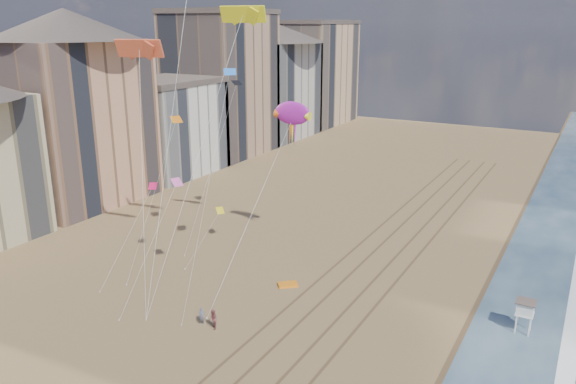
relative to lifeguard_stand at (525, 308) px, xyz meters
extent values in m
plane|color=#42301E|center=(-0.32, 14.01, -2.34)|extent=(260.00, 260.00, 0.00)
cube|color=brown|center=(-20.52, 4.01, -2.34)|extent=(0.28, 120.00, 0.01)
cube|color=brown|center=(-18.12, 4.01, -2.34)|extent=(0.28, 120.00, 0.01)
cube|color=brown|center=(-15.32, 4.01, -2.34)|extent=(0.28, 120.00, 0.01)
cube|color=brown|center=(-13.12, 4.01, -2.34)|extent=(0.28, 120.00, 0.01)
cube|color=tan|center=(-64.82, 8.01, 9.65)|extent=(15.00, 20.00, 24.00)
cone|color=#473D38|center=(-64.82, 8.01, 23.85)|extent=(31.11, 31.11, 4.40)
cube|color=silver|center=(-64.32, 28.01, 5.65)|extent=(14.00, 18.00, 16.00)
cube|color=#473D38|center=(-64.32, 28.01, 14.15)|extent=(14.28, 18.36, 1.00)
cube|color=tan|center=(-65.32, 46.01, 11.65)|extent=(16.00, 20.00, 28.00)
cube|color=#473D38|center=(-65.32, 46.01, 26.15)|extent=(16.32, 20.40, 1.00)
cube|color=#BCB2A3|center=(-64.82, 66.01, 8.65)|extent=(15.00, 22.00, 22.00)
cone|color=#473D38|center=(-64.82, 66.01, 21.85)|extent=(34.22, 34.22, 4.40)
cube|color=tan|center=(-65.32, 88.01, 10.65)|extent=(16.00, 24.00, 26.00)
cube|color=#473D38|center=(-65.32, 88.01, 24.15)|extent=(16.32, 24.48, 1.00)
cylinder|color=silver|center=(-0.56, -0.56, -1.50)|extent=(0.11, 0.11, 1.69)
cylinder|color=silver|center=(0.56, -0.56, -1.50)|extent=(0.11, 0.11, 1.69)
cylinder|color=silver|center=(-0.56, 0.56, -1.50)|extent=(0.11, 0.11, 1.69)
cylinder|color=silver|center=(0.56, 0.56, -1.50)|extent=(0.11, 0.11, 1.69)
cube|color=silver|center=(0.00, 0.00, -0.52)|extent=(1.50, 1.50, 0.11)
cube|color=silver|center=(0.00, 0.00, 0.04)|extent=(1.41, 1.41, 1.03)
cube|color=#473D38|center=(0.00, 0.00, 0.65)|extent=(1.69, 1.69, 0.09)
cube|color=orange|center=(-22.77, -2.20, -2.23)|extent=(2.38, 2.31, 0.23)
ellipsoid|color=#9C1897|center=(-26.89, 6.23, 14.34)|extent=(4.46, 0.84, 2.65)
cone|color=#C75012|center=(-28.48, 6.23, 14.14)|extent=(1.19, 0.99, 0.99)
cone|color=yellow|center=(-25.30, 6.23, 14.14)|extent=(1.19, 0.99, 0.99)
cylinder|color=silver|center=(-26.43, -2.85, 5.50)|extent=(0.03, 0.03, 24.02)
imported|color=#515668|center=(-25.78, -12.91, -1.52)|extent=(0.72, 0.65, 1.65)
imported|color=brown|center=(-24.38, -13.06, -1.40)|extent=(1.14, 1.16, 1.89)
cube|color=yellow|center=(-30.11, 1.53, 24.90)|extent=(4.97, 1.65, 1.70)
cube|color=#CA4C2C|center=(-37.09, -6.47, 21.67)|extent=(5.19, 1.71, 1.77)
plane|color=#D8144F|center=(-38.00, -5.02, 7.09)|extent=(1.48, 1.44, 0.52)
plane|color=orange|center=(-38.77, 0.37, 13.51)|extent=(2.04, 2.08, 0.61)
plane|color=#DF57AA|center=(-32.28, -7.67, 8.98)|extent=(1.51, 1.58, 0.63)
plane|color=blue|center=(-27.07, -5.46, 19.76)|extent=(2.02, 2.00, 0.52)
plane|color=black|center=(-35.37, 7.75, 17.14)|extent=(1.77, 1.80, 0.48)
plane|color=gold|center=(-36.34, 4.77, 1.65)|extent=(1.53, 1.55, 0.64)
camera|label=1|loc=(3.33, -48.83, 24.16)|focal=35.00mm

